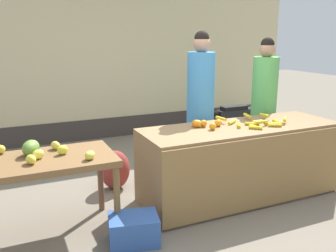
% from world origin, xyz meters
% --- Properties ---
extents(ground_plane, '(24.00, 24.00, 0.00)m').
position_xyz_m(ground_plane, '(0.00, 0.00, 0.00)').
color(ground_plane, '#756B5B').
extents(market_wall_back, '(7.14, 0.23, 3.07)m').
position_xyz_m(market_wall_back, '(0.00, 3.17, 1.50)').
color(market_wall_back, beige).
rests_on(market_wall_back, ground).
extents(fruit_stall_counter, '(2.30, 0.79, 0.84)m').
position_xyz_m(fruit_stall_counter, '(0.53, -0.01, 0.42)').
color(fruit_stall_counter, olive).
rests_on(fruit_stall_counter, ground).
extents(side_table_wooden, '(1.15, 0.71, 0.76)m').
position_xyz_m(side_table_wooden, '(-1.55, 0.00, 0.67)').
color(side_table_wooden, brown).
rests_on(side_table_wooden, ground).
extents(banana_bunch_pile, '(0.73, 0.56, 0.07)m').
position_xyz_m(banana_bunch_pile, '(0.72, -0.01, 0.87)').
color(banana_bunch_pile, gold).
rests_on(banana_bunch_pile, fruit_stall_counter).
extents(orange_pile, '(0.33, 0.26, 0.09)m').
position_xyz_m(orange_pile, '(0.12, 0.10, 0.88)').
color(orange_pile, orange).
rests_on(orange_pile, fruit_stall_counter).
extents(mango_papaya_pile, '(0.85, 0.63, 0.14)m').
position_xyz_m(mango_papaya_pile, '(-1.62, 0.08, 0.82)').
color(mango_papaya_pile, yellow).
rests_on(mango_papaya_pile, side_table_wooden).
extents(vendor_woman_blue_shirt, '(0.34, 0.34, 1.88)m').
position_xyz_m(vendor_woman_blue_shirt, '(0.35, 0.63, 0.95)').
color(vendor_woman_blue_shirt, '#33333D').
rests_on(vendor_woman_blue_shirt, ground).
extents(vendor_woman_green_shirt, '(0.34, 0.34, 1.80)m').
position_xyz_m(vendor_woman_green_shirt, '(1.36, 0.66, 0.91)').
color(vendor_woman_green_shirt, '#33333D').
rests_on(vendor_woman_green_shirt, ground).
extents(parked_motorcycle, '(1.60, 0.18, 0.88)m').
position_xyz_m(parked_motorcycle, '(1.63, 1.60, 0.40)').
color(parked_motorcycle, black).
rests_on(parked_motorcycle, ground).
extents(produce_crate, '(0.50, 0.41, 0.26)m').
position_xyz_m(produce_crate, '(-0.92, -0.45, 0.13)').
color(produce_crate, '#3359A5').
rests_on(produce_crate, ground).
extents(produce_sack, '(0.37, 0.32, 0.48)m').
position_xyz_m(produce_sack, '(-0.72, 0.79, 0.24)').
color(produce_sack, maroon).
rests_on(produce_sack, ground).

